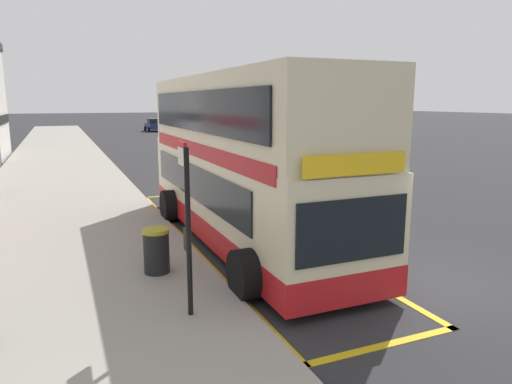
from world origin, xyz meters
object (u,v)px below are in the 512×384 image
object	(u,v)px
double_decker_bus	(243,166)
litter_bin	(156,251)
parked_car_navy_far	(210,144)
bus_stop_sign	(187,217)
parked_car_navy_across	(154,125)

from	to	relation	value
double_decker_bus	litter_bin	size ratio (longest dim) A/B	10.67
double_decker_bus	parked_car_navy_far	xyz separation A→B (m)	(5.37, 19.89, -1.26)
double_decker_bus	bus_stop_sign	distance (m)	4.84
double_decker_bus	parked_car_navy_across	world-z (taller)	double_decker_bus
double_decker_bus	parked_car_navy_across	bearing A→B (deg)	81.85
bus_stop_sign	parked_car_navy_across	size ratio (longest dim) A/B	0.70
bus_stop_sign	parked_car_navy_far	world-z (taller)	bus_stop_sign
double_decker_bus	parked_car_navy_across	xyz separation A→B (m)	(7.01, 48.96, -1.26)
bus_stop_sign	parked_car_navy_across	xyz separation A→B (m)	(9.61, 53.03, -1.05)
bus_stop_sign	litter_bin	distance (m)	2.49
double_decker_bus	bus_stop_sign	bearing A→B (deg)	-122.53
parked_car_navy_across	parked_car_navy_far	distance (m)	29.11
double_decker_bus	parked_car_navy_far	distance (m)	20.64
double_decker_bus	litter_bin	bearing A→B (deg)	-145.03
parked_car_navy_far	bus_stop_sign	bearing A→B (deg)	-105.82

